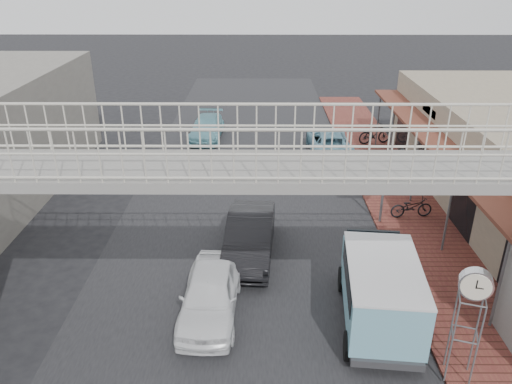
{
  "coord_description": "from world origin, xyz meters",
  "views": [
    {
      "loc": [
        0.5,
        -14.05,
        9.21
      ],
      "look_at": [
        0.39,
        2.11,
        1.8
      ],
      "focal_mm": 35.0,
      "sensor_mm": 36.0,
      "label": 1
    }
  ],
  "objects_px": {
    "white_hatchback": "(210,294)",
    "motorcycle_far": "(375,134)",
    "arrow_sign": "(407,163)",
    "street_clock": "(474,289)",
    "dark_sedan": "(250,236)",
    "angkot_curb": "(329,142)",
    "motorcycle_near": "(411,207)",
    "angkot_far": "(207,128)",
    "angkot_van": "(381,285)"
  },
  "relations": [
    {
      "from": "angkot_curb",
      "to": "motorcycle_near",
      "type": "distance_m",
      "value": 7.84
    },
    {
      "from": "white_hatchback",
      "to": "street_clock",
      "type": "distance_m",
      "value": 6.93
    },
    {
      "from": "angkot_van",
      "to": "street_clock",
      "type": "xyz_separation_m",
      "value": [
        1.51,
        -1.99,
        1.29
      ]
    },
    {
      "from": "angkot_curb",
      "to": "angkot_van",
      "type": "xyz_separation_m",
      "value": [
        -0.41,
        -13.88,
        0.7
      ]
    },
    {
      "from": "angkot_van",
      "to": "arrow_sign",
      "type": "distance_m",
      "value": 6.43
    },
    {
      "from": "dark_sedan",
      "to": "angkot_van",
      "type": "distance_m",
      "value": 5.2
    },
    {
      "from": "white_hatchback",
      "to": "street_clock",
      "type": "height_order",
      "value": "street_clock"
    },
    {
      "from": "dark_sedan",
      "to": "motorcycle_near",
      "type": "height_order",
      "value": "dark_sedan"
    },
    {
      "from": "angkot_curb",
      "to": "angkot_far",
      "type": "xyz_separation_m",
      "value": [
        -6.72,
        2.55,
        -0.01
      ]
    },
    {
      "from": "white_hatchback",
      "to": "angkot_van",
      "type": "xyz_separation_m",
      "value": [
        4.68,
        -0.46,
        0.66
      ]
    },
    {
      "from": "dark_sedan",
      "to": "angkot_curb",
      "type": "xyz_separation_m",
      "value": [
        4.02,
        10.19,
        -0.1
      ]
    },
    {
      "from": "street_clock",
      "to": "dark_sedan",
      "type": "bearing_deg",
      "value": 149.81
    },
    {
      "from": "white_hatchback",
      "to": "motorcycle_far",
      "type": "bearing_deg",
      "value": 64.23
    },
    {
      "from": "white_hatchback",
      "to": "arrow_sign",
      "type": "bearing_deg",
      "value": 40.81
    },
    {
      "from": "motorcycle_near",
      "to": "motorcycle_far",
      "type": "xyz_separation_m",
      "value": [
        0.41,
        8.83,
        0.13
      ]
    },
    {
      "from": "motorcycle_far",
      "to": "street_clock",
      "type": "height_order",
      "value": "street_clock"
    },
    {
      "from": "white_hatchback",
      "to": "angkot_van",
      "type": "height_order",
      "value": "angkot_van"
    },
    {
      "from": "white_hatchback",
      "to": "motorcycle_near",
      "type": "relative_size",
      "value": 2.37
    },
    {
      "from": "dark_sedan",
      "to": "motorcycle_far",
      "type": "xyz_separation_m",
      "value": [
        6.71,
        11.52,
        -0.06
      ]
    },
    {
      "from": "angkot_van",
      "to": "motorcycle_far",
      "type": "height_order",
      "value": "angkot_van"
    },
    {
      "from": "motorcycle_far",
      "to": "arrow_sign",
      "type": "distance_m",
      "value": 9.5
    },
    {
      "from": "motorcycle_far",
      "to": "motorcycle_near",
      "type": "bearing_deg",
      "value": 163.09
    },
    {
      "from": "white_hatchback",
      "to": "arrow_sign",
      "type": "xyz_separation_m",
      "value": [
        6.83,
        5.48,
        1.86
      ]
    },
    {
      "from": "dark_sedan",
      "to": "angkot_van",
      "type": "xyz_separation_m",
      "value": [
        3.61,
        -3.69,
        0.6
      ]
    },
    {
      "from": "dark_sedan",
      "to": "angkot_curb",
      "type": "distance_m",
      "value": 10.95
    },
    {
      "from": "angkot_curb",
      "to": "arrow_sign",
      "type": "xyz_separation_m",
      "value": [
        1.74,
        -7.94,
        1.9
      ]
    },
    {
      "from": "angkot_van",
      "to": "angkot_curb",
      "type": "bearing_deg",
      "value": 93.86
    },
    {
      "from": "white_hatchback",
      "to": "angkot_curb",
      "type": "xyz_separation_m",
      "value": [
        5.09,
        13.42,
        -0.05
      ]
    },
    {
      "from": "motorcycle_near",
      "to": "street_clock",
      "type": "distance_m",
      "value": 8.69
    },
    {
      "from": "dark_sedan",
      "to": "motorcycle_far",
      "type": "height_order",
      "value": "dark_sedan"
    },
    {
      "from": "white_hatchback",
      "to": "angkot_curb",
      "type": "relative_size",
      "value": 0.88
    },
    {
      "from": "angkot_curb",
      "to": "street_clock",
      "type": "xyz_separation_m",
      "value": [
        1.1,
        -15.86,
        1.99
      ]
    },
    {
      "from": "angkot_van",
      "to": "motorcycle_far",
      "type": "xyz_separation_m",
      "value": [
        3.1,
        15.21,
        -0.66
      ]
    },
    {
      "from": "white_hatchback",
      "to": "motorcycle_near",
      "type": "distance_m",
      "value": 9.45
    },
    {
      "from": "dark_sedan",
      "to": "motorcycle_near",
      "type": "distance_m",
      "value": 6.85
    },
    {
      "from": "angkot_far",
      "to": "motorcycle_far",
      "type": "distance_m",
      "value": 9.49
    },
    {
      "from": "street_clock",
      "to": "angkot_curb",
      "type": "bearing_deg",
      "value": 111.72
    },
    {
      "from": "motorcycle_near",
      "to": "white_hatchback",
      "type": "bearing_deg",
      "value": 122.33
    },
    {
      "from": "motorcycle_near",
      "to": "arrow_sign",
      "type": "distance_m",
      "value": 2.11
    },
    {
      "from": "motorcycle_near",
      "to": "street_clock",
      "type": "relative_size",
      "value": 0.55
    },
    {
      "from": "white_hatchback",
      "to": "motorcycle_far",
      "type": "height_order",
      "value": "white_hatchback"
    },
    {
      "from": "street_clock",
      "to": "arrow_sign",
      "type": "xyz_separation_m",
      "value": [
        0.64,
        7.93,
        -0.09
      ]
    },
    {
      "from": "angkot_far",
      "to": "motorcycle_near",
      "type": "distance_m",
      "value": 13.49
    },
    {
      "from": "arrow_sign",
      "to": "motorcycle_near",
      "type": "bearing_deg",
      "value": 40.34
    },
    {
      "from": "white_hatchback",
      "to": "dark_sedan",
      "type": "xyz_separation_m",
      "value": [
        1.07,
        3.23,
        0.06
      ]
    },
    {
      "from": "white_hatchback",
      "to": "street_clock",
      "type": "relative_size",
      "value": 1.3
    },
    {
      "from": "angkot_van",
      "to": "motorcycle_near",
      "type": "height_order",
      "value": "angkot_van"
    },
    {
      "from": "motorcycle_near",
      "to": "street_clock",
      "type": "xyz_separation_m",
      "value": [
        -1.18,
        -8.36,
        2.08
      ]
    },
    {
      "from": "dark_sedan",
      "to": "street_clock",
      "type": "distance_m",
      "value": 7.87
    },
    {
      "from": "motorcycle_near",
      "to": "arrow_sign",
      "type": "xyz_separation_m",
      "value": [
        -0.54,
        -0.43,
        1.99
      ]
    }
  ]
}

